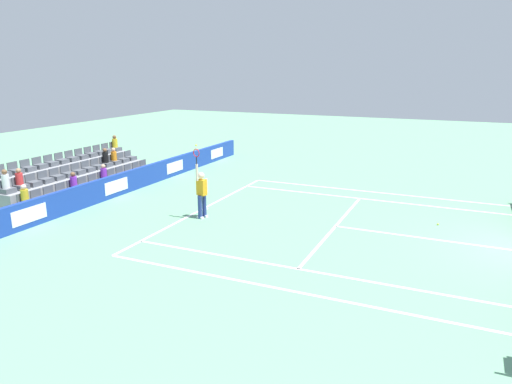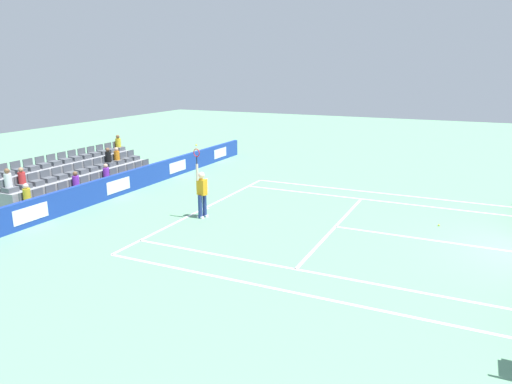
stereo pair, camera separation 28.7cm
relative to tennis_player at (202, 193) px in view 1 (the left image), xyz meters
name	(u,v)px [view 1 (the left image)]	position (x,y,z in m)	size (l,w,h in m)	color
line_baseline	(204,208)	(-1.10, -0.58, -0.99)	(10.97, 0.10, 0.01)	white
line_service	(336,226)	(-1.10, 4.91, -0.99)	(8.23, 0.10, 0.01)	white
line_centre_service	(429,239)	(-1.10, 8.11, -0.99)	(0.10, 6.40, 0.01)	white
line_singles_sideline_left	(314,272)	(3.02, 5.37, -0.99)	(0.10, 11.89, 0.01)	white
line_singles_sideline_right	(370,200)	(-5.21, 5.37, -0.99)	(0.10, 11.89, 0.01)	white
line_doubles_sideline_left	(298,292)	(4.39, 5.37, -0.99)	(0.10, 11.89, 0.01)	white
line_doubles_sideline_right	(376,192)	(-6.58, 5.37, -0.99)	(0.10, 11.89, 0.01)	white
line_centre_mark	(206,209)	(-1.10, -0.48, -0.99)	(0.10, 0.20, 0.01)	white
sponsor_barrier	(115,186)	(-1.10, -5.11, -0.50)	(23.12, 0.22, 0.98)	#193899
tennis_player	(202,193)	(0.00, 0.00, 0.00)	(0.51, 0.41, 2.85)	navy
stadium_stand	(75,180)	(-1.09, -7.42, -0.45)	(8.06, 2.85, 2.11)	gray
loose_tennis_ball	(438,224)	(-2.75, 8.28, -0.96)	(0.07, 0.07, 0.07)	#D1E533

